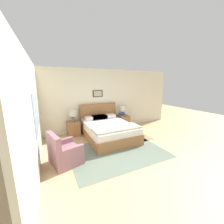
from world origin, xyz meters
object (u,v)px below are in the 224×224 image
at_px(table_lamp_by_door, 123,109).
at_px(table_lamp_near_window, 73,113).
at_px(nightstand_near_window, 74,128).
at_px(armchair, 64,153).
at_px(bed, 108,130).
at_px(nightstand_by_door, 123,121).

bearing_deg(table_lamp_by_door, table_lamp_near_window, 180.00).
xyz_separation_m(nightstand_near_window, table_lamp_near_window, (0.01, 0.01, 0.61)).
relative_size(armchair, table_lamp_by_door, 1.91).
distance_m(bed, table_lamp_near_window, 1.49).
relative_size(armchair, nightstand_near_window, 1.55).
relative_size(nightstand_near_window, table_lamp_by_door, 1.23).
xyz_separation_m(bed, nightstand_by_door, (1.13, 0.80, -0.03)).
relative_size(bed, table_lamp_by_door, 4.66).
bearing_deg(armchair, nightstand_by_door, 108.22).
height_order(armchair, table_lamp_by_door, table_lamp_by_door).
relative_size(nightstand_near_window, nightstand_by_door, 1.00).
relative_size(armchair, table_lamp_near_window, 1.91).
height_order(table_lamp_near_window, table_lamp_by_door, same).
distance_m(armchair, nightstand_near_window, 1.95).
bearing_deg(nightstand_near_window, bed, -35.62).
relative_size(nightstand_by_door, table_lamp_by_door, 1.23).
relative_size(bed, armchair, 2.44).
height_order(bed, nightstand_by_door, bed).
xyz_separation_m(nightstand_near_window, nightstand_by_door, (2.25, 0.00, 0.00)).
xyz_separation_m(bed, table_lamp_by_door, (1.11, 0.81, 0.57)).
distance_m(armchair, nightstand_by_door, 3.38).
bearing_deg(nightstand_near_window, table_lamp_by_door, 0.22).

